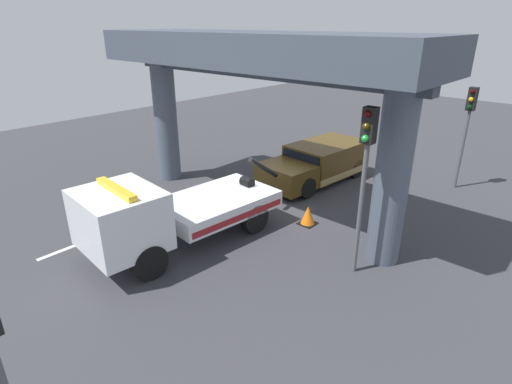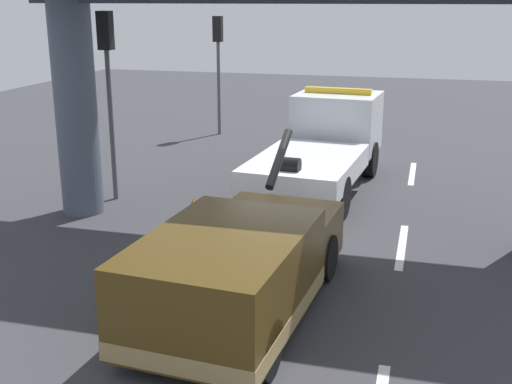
% 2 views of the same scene
% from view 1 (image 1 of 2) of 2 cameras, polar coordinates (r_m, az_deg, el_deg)
% --- Properties ---
extents(ground_plane, '(60.00, 40.00, 0.10)m').
position_cam_1_polar(ground_plane, '(15.59, 0.65, -2.16)').
color(ground_plane, '#38383D').
extents(lane_stripe_west, '(2.60, 0.16, 0.01)m').
position_cam_1_polar(lane_stripe_west, '(21.35, 6.54, 4.84)').
color(lane_stripe_west, silver).
rests_on(lane_stripe_west, ground).
extents(lane_stripe_mid, '(2.60, 0.16, 0.01)m').
position_cam_1_polar(lane_stripe_mid, '(17.10, -5.35, 0.26)').
color(lane_stripe_mid, silver).
rests_on(lane_stripe_mid, ground).
extents(lane_stripe_east, '(2.60, 0.16, 0.01)m').
position_cam_1_polar(lane_stripe_east, '(14.18, -23.48, -6.66)').
color(lane_stripe_east, silver).
rests_on(lane_stripe_east, ground).
extents(tow_truck_white, '(7.33, 2.86, 2.46)m').
position_cam_1_polar(tow_truck_white, '(12.53, -12.57, -2.93)').
color(tow_truck_white, white).
rests_on(tow_truck_white, ground).
extents(towed_van_green, '(5.35, 2.58, 1.58)m').
position_cam_1_polar(towed_van_green, '(18.09, 8.65, 4.00)').
color(towed_van_green, '#4C3814').
rests_on(towed_van_green, ground).
extents(overpass_structure, '(3.60, 12.23, 6.22)m').
position_cam_1_polar(overpass_structure, '(13.93, -0.30, 17.16)').
color(overpass_structure, '#4C5666').
rests_on(overpass_structure, ground).
extents(traffic_light_near, '(0.39, 0.32, 4.17)m').
position_cam_1_polar(traffic_light_near, '(18.49, 27.59, 9.38)').
color(traffic_light_near, '#515456').
rests_on(traffic_light_near, ground).
extents(traffic_light_far, '(0.39, 0.32, 4.63)m').
position_cam_1_polar(traffic_light_far, '(10.63, 15.08, 4.68)').
color(traffic_light_far, '#515456').
rests_on(traffic_light_far, ground).
extents(traffic_cone_orange, '(0.56, 0.56, 0.67)m').
position_cam_1_polar(traffic_cone_orange, '(14.22, 7.27, -3.29)').
color(traffic_cone_orange, orange).
rests_on(traffic_cone_orange, ground).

